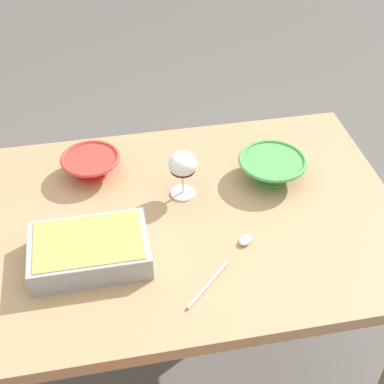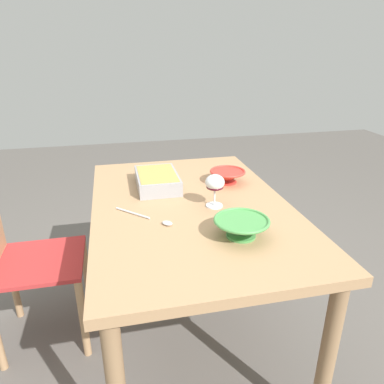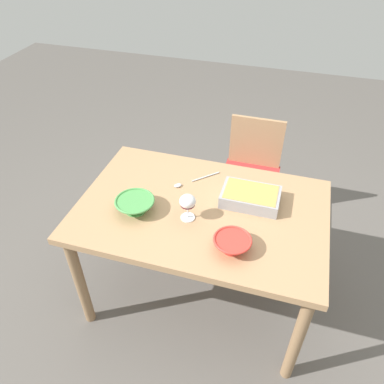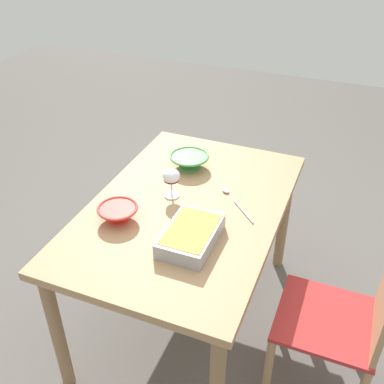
# 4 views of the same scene
# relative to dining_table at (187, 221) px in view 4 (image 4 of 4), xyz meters

# --- Properties ---
(ground_plane) EXTENTS (8.00, 8.00, 0.00)m
(ground_plane) POSITION_rel_dining_table_xyz_m (0.00, 0.00, -0.65)
(ground_plane) COLOR #5B5651
(dining_table) EXTENTS (1.30, 0.86, 0.74)m
(dining_table) POSITION_rel_dining_table_xyz_m (0.00, 0.00, 0.00)
(dining_table) COLOR tan
(dining_table) RESTS_ON ground_plane
(chair) EXTENTS (0.40, 0.41, 0.82)m
(chair) POSITION_rel_dining_table_xyz_m (0.16, 0.78, -0.19)
(chair) COLOR #B22D2D
(chair) RESTS_ON ground_plane
(wine_glass) EXTENTS (0.08, 0.08, 0.15)m
(wine_glass) POSITION_rel_dining_table_xyz_m (-0.05, -0.09, 0.19)
(wine_glass) COLOR white
(wine_glass) RESTS_ON dining_table
(casserole_dish) EXTENTS (0.30, 0.20, 0.07)m
(casserole_dish) POSITION_rel_dining_table_xyz_m (0.24, 0.12, 0.13)
(casserole_dish) COLOR #99999E
(casserole_dish) RESTS_ON dining_table
(mixing_bowl) EXTENTS (0.21, 0.21, 0.07)m
(mixing_bowl) POSITION_rel_dining_table_xyz_m (-0.32, -0.12, 0.13)
(mixing_bowl) COLOR #4C994C
(mixing_bowl) RESTS_ON dining_table
(small_bowl) EXTENTS (0.18, 0.18, 0.07)m
(small_bowl) POSITION_rel_dining_table_xyz_m (0.21, -0.24, 0.13)
(small_bowl) COLOR red
(small_bowl) RESTS_ON dining_table
(serving_spoon) EXTENTS (0.22, 0.22, 0.01)m
(serving_spoon) POSITION_rel_dining_table_xyz_m (-0.13, 0.18, 0.10)
(serving_spoon) COLOR silver
(serving_spoon) RESTS_ON dining_table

